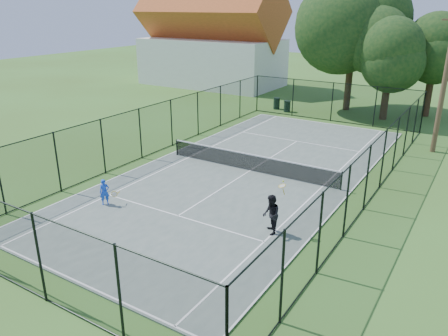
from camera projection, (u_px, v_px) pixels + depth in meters
The scene contains 13 objects.
ground at pixel (250, 172), 23.71m from camera, with size 120.00×120.00×0.00m, color #3C5D20.
tennis_court at pixel (250, 171), 23.70m from camera, with size 11.00×24.00×0.06m, color #516058.
tennis_net at pixel (250, 162), 23.51m from camera, with size 10.08×0.08×0.95m.
fence at pixel (251, 145), 23.18m from camera, with size 13.10×26.10×3.00m.
tree_near_left at pixel (353, 38), 35.69m from camera, with size 7.42×7.42×9.68m.
tree_near_mid at pixel (391, 55), 32.83m from camera, with size 6.13×6.13×8.02m.
tree_near_right at pixel (434, 57), 33.96m from camera, with size 5.36×5.36×7.39m.
building at pixel (212, 39), 47.88m from camera, with size 15.30×8.15×11.87m.
trash_bin_left at pixel (277, 103), 37.77m from camera, with size 0.58×0.58×0.99m.
trash_bin_right at pixel (287, 106), 36.81m from camera, with size 0.58×0.58×0.94m.
utility_pole at pixel (445, 81), 25.44m from camera, with size 1.40×0.30×8.49m.
player_blue at pixel (105, 192), 19.49m from camera, with size 0.83×0.52×1.19m.
player_black at pixel (271, 215), 16.93m from camera, with size 0.95×0.99×2.18m.
Camera 1 is at (10.50, -19.53, 8.51)m, focal length 35.00 mm.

